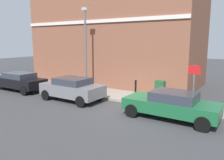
{
  "coord_description": "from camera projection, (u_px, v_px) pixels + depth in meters",
  "views": [
    {
      "loc": [
        -10.53,
        -5.11,
        3.6
      ],
      "look_at": [
        1.23,
        2.16,
        1.2
      ],
      "focal_mm": 35.86,
      "sensor_mm": 36.0,
      "label": 1
    }
  ],
  "objects": [
    {
      "name": "ground",
      "position": [
        134.0,
        109.0,
        12.09
      ],
      "size": [
        80.0,
        80.0,
        0.0
      ],
      "primitive_type": "plane",
      "color": "#38383A"
    },
    {
      "name": "sidewalk",
      "position": [
        74.0,
        89.0,
        16.84
      ],
      "size": [
        2.47,
        30.0,
        0.15
      ],
      "primitive_type": "cube",
      "color": "gray",
      "rests_on": "ground"
    },
    {
      "name": "corner_building",
      "position": [
        117.0,
        35.0,
        19.42
      ],
      "size": [
        6.74,
        13.92,
        8.21
      ],
      "color": "brown",
      "rests_on": "ground"
    },
    {
      "name": "car_green",
      "position": [
        171.0,
        104.0,
        10.43
      ],
      "size": [
        1.95,
        4.36,
        1.32
      ],
      "rotation": [
        0.0,
        0.0,
        1.54
      ],
      "color": "#195933",
      "rests_on": "ground"
    },
    {
      "name": "car_grey",
      "position": [
        72.0,
        88.0,
        13.69
      ],
      "size": [
        2.0,
        3.95,
        1.41
      ],
      "rotation": [
        0.0,
        0.0,
        1.55
      ],
      "color": "slate",
      "rests_on": "ground"
    },
    {
      "name": "car_black",
      "position": [
        18.0,
        81.0,
        16.48
      ],
      "size": [
        1.81,
        4.49,
        1.34
      ],
      "rotation": [
        0.0,
        0.0,
        1.57
      ],
      "color": "black",
      "rests_on": "ground"
    },
    {
      "name": "utility_cabinet",
      "position": [
        160.0,
        91.0,
        13.32
      ],
      "size": [
        0.46,
        0.61,
        1.15
      ],
      "color": "#1E4C28",
      "rests_on": "sidewalk"
    },
    {
      "name": "bollard_near_cabinet",
      "position": [
        136.0,
        87.0,
        14.26
      ],
      "size": [
        0.14,
        0.14,
        1.04
      ],
      "color": "black",
      "rests_on": "sidewalk"
    },
    {
      "name": "street_sign",
      "position": [
        194.0,
        80.0,
        11.24
      ],
      "size": [
        0.08,
        0.6,
        2.3
      ],
      "color": "#59595B",
      "rests_on": "sidewalk"
    },
    {
      "name": "lamppost",
      "position": [
        86.0,
        46.0,
        15.59
      ],
      "size": [
        0.2,
        0.44,
        5.72
      ],
      "color": "#59595B",
      "rests_on": "sidewalk"
    }
  ]
}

